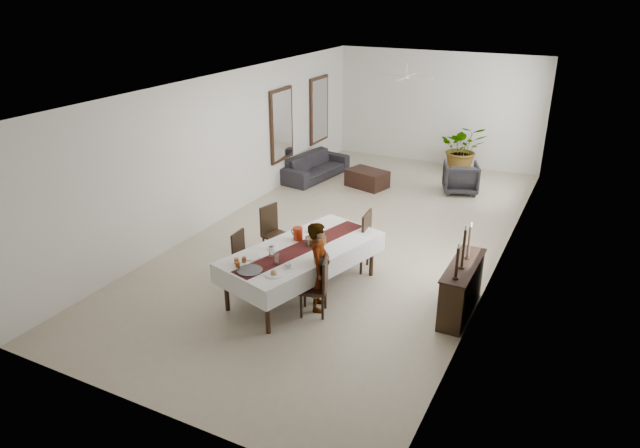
{
  "coord_description": "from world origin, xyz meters",
  "views": [
    {
      "loc": [
        4.36,
        -10.1,
        4.93
      ],
      "look_at": [
        0.23,
        -1.94,
        1.05
      ],
      "focal_mm": 32.0,
      "sensor_mm": 36.0,
      "label": 1
    }
  ],
  "objects_px": {
    "red_pitcher": "(298,234)",
    "sideboard_body": "(461,290)",
    "woman": "(319,266)",
    "sofa": "(315,166)",
    "dining_table_top": "(303,249)"
  },
  "relations": [
    {
      "from": "red_pitcher",
      "to": "woman",
      "type": "bearing_deg",
      "value": -39.74
    },
    {
      "from": "woman",
      "to": "sofa",
      "type": "bearing_deg",
      "value": 9.22
    },
    {
      "from": "woman",
      "to": "red_pitcher",
      "type": "bearing_deg",
      "value": 31.68
    },
    {
      "from": "dining_table_top",
      "to": "sideboard_body",
      "type": "distance_m",
      "value": 2.66
    },
    {
      "from": "woman",
      "to": "sideboard_body",
      "type": "height_order",
      "value": "woman"
    },
    {
      "from": "dining_table_top",
      "to": "red_pitcher",
      "type": "xyz_separation_m",
      "value": [
        -0.22,
        0.24,
        0.15
      ]
    },
    {
      "from": "red_pitcher",
      "to": "sideboard_body",
      "type": "height_order",
      "value": "red_pitcher"
    },
    {
      "from": "dining_table_top",
      "to": "woman",
      "type": "bearing_deg",
      "value": -19.9
    },
    {
      "from": "sideboard_body",
      "to": "sofa",
      "type": "height_order",
      "value": "sideboard_body"
    },
    {
      "from": "dining_table_top",
      "to": "sideboard_body",
      "type": "relative_size",
      "value": 1.89
    },
    {
      "from": "red_pitcher",
      "to": "woman",
      "type": "distance_m",
      "value": 0.93
    },
    {
      "from": "dining_table_top",
      "to": "sofa",
      "type": "relative_size",
      "value": 1.22
    },
    {
      "from": "woman",
      "to": "dining_table_top",
      "type": "bearing_deg",
      "value": 35.6
    },
    {
      "from": "sofa",
      "to": "red_pitcher",
      "type": "bearing_deg",
      "value": -147.04
    },
    {
      "from": "woman",
      "to": "sideboard_body",
      "type": "relative_size",
      "value": 1.07
    }
  ]
}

